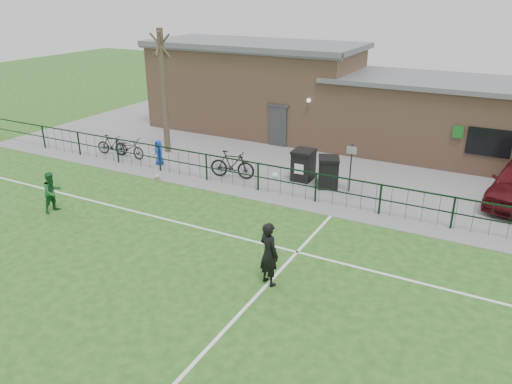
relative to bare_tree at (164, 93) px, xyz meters
The scene contains 18 objects.
ground 13.54m from the bare_tree, 52.70° to the right, with size 90.00×90.00×0.00m, color #214E17.
paving_strip 9.05m from the bare_tree, 20.56° to the left, with size 34.00×13.00×0.02m, color slate.
pitch_line_touch 8.96m from the bare_tree, 18.65° to the right, with size 28.00×0.10×0.01m, color white.
pitch_line_mid 10.73m from the bare_tree, 39.09° to the right, with size 28.00×0.10×0.01m, color white.
pitch_line_perp 14.81m from the bare_tree, 46.40° to the right, with size 0.10×16.00×0.01m, color white.
perimeter_fence 8.72m from the bare_tree, 17.35° to the right, with size 28.00×0.10×1.20m, color black.
bare_tree is the anchor object (origin of this frame).
wheelie_bin_left 8.01m from the bare_tree, ahead, with size 0.82×0.93×1.24m, color black.
wheelie_bin_right 9.23m from the bare_tree, ahead, with size 0.79×0.90×1.20m, color black.
sign_post 10.07m from the bare_tree, ahead, with size 0.06×0.06×2.00m, color black.
bicycle_b 3.67m from the bare_tree, 141.02° to the right, with size 0.46×1.64×0.99m, color black.
bicycle_c 3.17m from the bare_tree, 121.98° to the right, with size 0.65×1.86×0.98m, color black.
bicycle_d 5.67m from the bare_tree, 19.92° to the right, with size 0.57×2.01×1.21m, color black.
spectator_child 3.13m from the bare_tree, 63.43° to the right, with size 0.57×0.37×1.17m, color blue.
goalkeeper_kick 13.23m from the bare_tree, 40.26° to the right, with size 1.93×3.71×2.02m.
outfield_player 8.20m from the bare_tree, 84.33° to the right, with size 0.74×0.58×1.52m, color #1A5D2B.
ball_ground 4.89m from the bare_tree, 59.46° to the right, with size 0.24×0.24×0.24m, color silver.
clubhouse 9.34m from the bare_tree, 40.12° to the left, with size 24.25×5.40×4.96m.
Camera 1 is at (7.33, -8.77, 7.68)m, focal length 35.00 mm.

